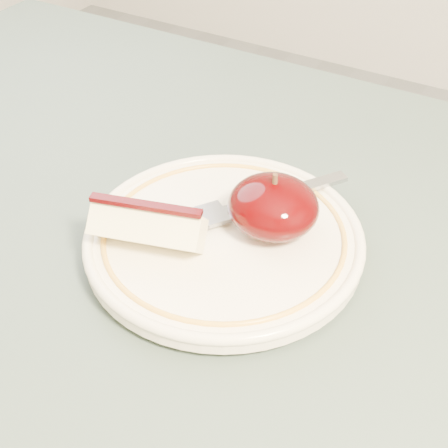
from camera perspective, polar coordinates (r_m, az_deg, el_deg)
The scene contains 5 objects.
table at distance 0.55m, azimuth -14.39°, elevation -12.87°, with size 0.90×0.90×0.75m.
plate at distance 0.49m, azimuth -0.00°, elevation -1.26°, with size 0.22×0.22×0.02m.
apple_half at distance 0.48m, azimuth 4.53°, elevation 1.61°, with size 0.07×0.07×0.05m.
apple_wedge at distance 0.47m, azimuth -7.00°, elevation -0.18°, with size 0.09×0.06×0.04m.
fork at distance 0.51m, azimuth 2.53°, elevation 1.93°, with size 0.11×0.15×0.00m.
Camera 1 is at (0.28, -0.21, 1.09)m, focal length 50.00 mm.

